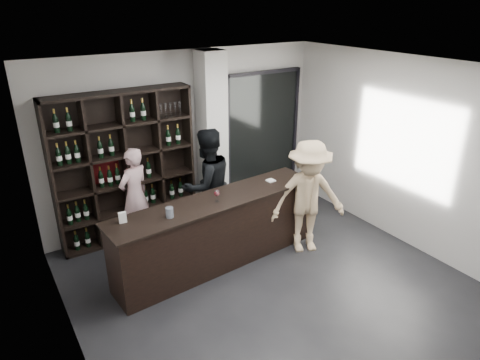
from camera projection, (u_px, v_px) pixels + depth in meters
floor at (282, 295)px, 5.70m from camera, size 5.00×5.50×0.01m
wine_shelf at (125, 168)px, 6.65m from camera, size 2.20×0.35×2.40m
structural_column at (212, 139)px, 7.22m from camera, size 0.40×0.40×2.90m
glass_panel at (263, 128)px, 8.00m from camera, size 1.60×0.08×2.10m
tasting_counter at (218, 232)px, 6.17m from camera, size 3.20×0.67×1.05m
taster_pink at (135, 195)px, 6.71m from camera, size 0.67×0.58×1.57m
taster_black at (207, 185)px, 6.72m from camera, size 0.97×0.80×1.84m
customer at (308, 198)px, 6.39m from camera, size 1.31×1.05×1.78m
wine_glass at (217, 195)px, 5.86m from camera, size 0.09×0.09×0.20m
spit_cup at (170, 212)px, 5.45m from camera, size 0.10×0.10×0.13m
napkin_stack at (271, 181)px, 6.55m from camera, size 0.13×0.13×0.02m
card_stand at (123, 217)px, 5.32m from camera, size 0.10×0.06×0.14m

